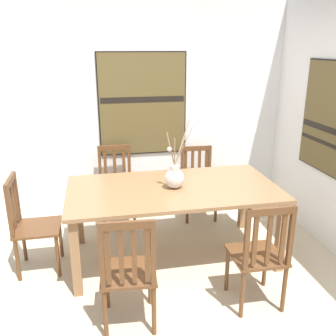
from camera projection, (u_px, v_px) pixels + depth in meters
name	position (u px, v px, depth m)	size (l,w,h in m)	color
ground_plane	(174.00, 292.00, 3.35)	(6.40, 6.40, 0.03)	beige
wall_back	(143.00, 108.00, 4.65)	(6.40, 0.12, 2.70)	white
dining_table	(173.00, 196.00, 3.71)	(2.07, 1.09, 0.77)	#8E6642
centerpiece_vase	(175.00, 177.00, 3.62)	(0.27, 0.18, 0.65)	silver
chair_0	(128.00, 271.00, 2.78)	(0.45, 0.45, 0.97)	brown
chair_1	(198.00, 180.00, 4.72)	(0.44, 0.44, 0.89)	brown
chair_2	(260.00, 254.00, 3.02)	(0.43, 0.43, 0.96)	brown
chair_3	(31.00, 224.00, 3.53)	(0.42, 0.42, 0.96)	brown
chair_4	(116.00, 185.00, 4.53)	(0.43, 0.43, 0.95)	brown
painting_on_back_wall	(143.00, 104.00, 4.57)	(1.09, 0.05, 1.25)	black
painting_on_side_wall	(328.00, 118.00, 3.89)	(0.05, 0.86, 1.17)	black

